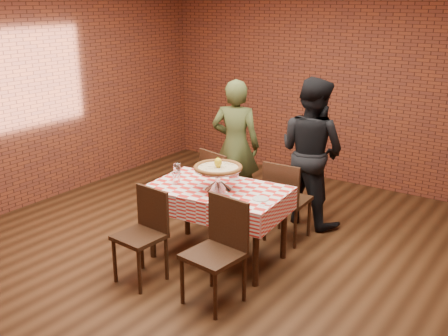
{
  "coord_description": "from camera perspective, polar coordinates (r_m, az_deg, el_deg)",
  "views": [
    {
      "loc": [
        2.95,
        -3.97,
        2.55
      ],
      "look_at": [
        0.1,
        0.11,
        0.95
      ],
      "focal_mm": 42.82,
      "sensor_mm": 36.0,
      "label": 1
    }
  ],
  "objects": [
    {
      "name": "pizza_stand",
      "position": [
        5.18,
        -0.63,
        -1.17
      ],
      "size": [
        0.48,
        0.48,
        0.21
      ],
      "primitive_type": null,
      "rotation": [
        0.0,
        0.0,
        -0.01
      ],
      "color": "silver",
      "rests_on": "tablecloth"
    },
    {
      "name": "back_wall",
      "position": [
        7.65,
        12.04,
        9.2
      ],
      "size": [
        5.5,
        0.0,
        5.5
      ],
      "primitive_type": "plane",
      "rotation": [
        1.57,
        0.0,
        0.0
      ],
      "color": "brown",
      "rests_on": "ground"
    },
    {
      "name": "side_plate",
      "position": [
        4.97,
        3.93,
        -3.29
      ],
      "size": [
        0.17,
        0.17,
        0.01
      ],
      "primitive_type": "cylinder",
      "rotation": [
        0.0,
        0.0,
        0.09
      ],
      "color": "white",
      "rests_on": "tablecloth"
    },
    {
      "name": "sweetener_packet_b",
      "position": [
        4.85,
        4.77,
        -3.88
      ],
      "size": [
        0.05,
        0.04,
        0.0
      ],
      "primitive_type": "cube",
      "rotation": [
        0.0,
        0.0,
        0.05
      ],
      "color": "white",
      "rests_on": "tablecloth"
    },
    {
      "name": "chair_near_right",
      "position": [
        4.6,
        -1.17,
        -9.2
      ],
      "size": [
        0.48,
        0.48,
        0.92
      ],
      "primitive_type": null,
      "rotation": [
        0.0,
        0.0,
        -0.1
      ],
      "color": "#352214",
      "rests_on": "ground"
    },
    {
      "name": "water_glass_left",
      "position": [
        5.36,
        -5.1,
        -1.1
      ],
      "size": [
        0.08,
        0.08,
        0.12
      ],
      "primitive_type": "cylinder",
      "rotation": [
        0.0,
        0.0,
        0.09
      ],
      "color": "white",
      "rests_on": "tablecloth"
    },
    {
      "name": "table",
      "position": [
        5.4,
        -0.65,
        -5.93
      ],
      "size": [
        1.4,
        0.92,
        0.75
      ],
      "primitive_type": "cube",
      "rotation": [
        0.0,
        0.0,
        0.09
      ],
      "color": "#352214",
      "rests_on": "ground"
    },
    {
      "name": "diner_olive",
      "position": [
        6.51,
        1.24,
        2.38
      ],
      "size": [
        0.69,
        0.57,
        1.63
      ],
      "primitive_type": "imported",
      "rotation": [
        0.0,
        0.0,
        3.49
      ],
      "color": "#414B25",
      "rests_on": "ground"
    },
    {
      "name": "tablecloth",
      "position": [
        5.29,
        -0.66,
        -3.28
      ],
      "size": [
        1.43,
        0.95,
        0.23
      ],
      "primitive_type": null,
      "rotation": [
        0.0,
        0.0,
        0.09
      ],
      "color": "red",
      "rests_on": "table"
    },
    {
      "name": "ground",
      "position": [
        5.57,
        -1.51,
        -9.42
      ],
      "size": [
        6.0,
        6.0,
        0.0
      ],
      "primitive_type": "plane",
      "color": "black",
      "rests_on": "ground"
    },
    {
      "name": "pizza",
      "position": [
        5.15,
        -0.64,
        0.0
      ],
      "size": [
        0.48,
        0.48,
        0.03
      ],
      "primitive_type": "cylinder",
      "rotation": [
        0.0,
        0.0,
        -0.01
      ],
      "color": "beige",
      "rests_on": "pizza_stand"
    },
    {
      "name": "sweetener_packet_a",
      "position": [
        4.82,
        4.05,
        -3.99
      ],
      "size": [
        0.06,
        0.05,
        0.0
      ],
      "primitive_type": "cube",
      "rotation": [
        0.0,
        0.0,
        0.42
      ],
      "color": "white",
      "rests_on": "tablecloth"
    },
    {
      "name": "condiment_caddy",
      "position": [
        5.47,
        1.09,
        -0.5
      ],
      "size": [
        0.13,
        0.12,
        0.14
      ],
      "primitive_type": "cube",
      "rotation": [
        0.0,
        0.0,
        0.52
      ],
      "color": "silver",
      "rests_on": "tablecloth"
    },
    {
      "name": "diner_black",
      "position": [
        6.19,
        9.31,
        1.73
      ],
      "size": [
        0.94,
        0.8,
        1.71
      ],
      "primitive_type": "imported",
      "rotation": [
        0.0,
        0.0,
        2.95
      ],
      "color": "black",
      "rests_on": "ground"
    },
    {
      "name": "water_glass_right",
      "position": [
        5.64,
        -5.05,
        -0.12
      ],
      "size": [
        0.08,
        0.08,
        0.12
      ],
      "primitive_type": "cylinder",
      "rotation": [
        0.0,
        0.0,
        0.09
      ],
      "color": "white",
      "rests_on": "tablecloth"
    },
    {
      "name": "lemon",
      "position": [
        5.13,
        -0.64,
        0.58
      ],
      "size": [
        0.08,
        0.08,
        0.1
      ],
      "primitive_type": "ellipsoid",
      "rotation": [
        0.0,
        0.0,
        -0.01
      ],
      "color": "yellow",
      "rests_on": "pizza"
    },
    {
      "name": "chair_far_left",
      "position": [
        6.12,
        0.27,
        -2.12
      ],
      "size": [
        0.54,
        0.54,
        0.92
      ],
      "primitive_type": null,
      "rotation": [
        0.0,
        0.0,
        2.9
      ],
      "color": "#352214",
      "rests_on": "ground"
    },
    {
      "name": "chair_far_right",
      "position": [
        5.83,
        6.83,
        -3.4
      ],
      "size": [
        0.44,
        0.44,
        0.9
      ],
      "primitive_type": null,
      "rotation": [
        0.0,
        0.0,
        3.19
      ],
      "color": "#352214",
      "rests_on": "ground"
    },
    {
      "name": "chair_near_left",
      "position": [
        5.0,
        -9.01,
        -7.38
      ],
      "size": [
        0.43,
        0.43,
        0.88
      ],
      "primitive_type": null,
      "rotation": [
        0.0,
        0.0,
        -0.07
      ],
      "color": "#352214",
      "rests_on": "ground"
    }
  ]
}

